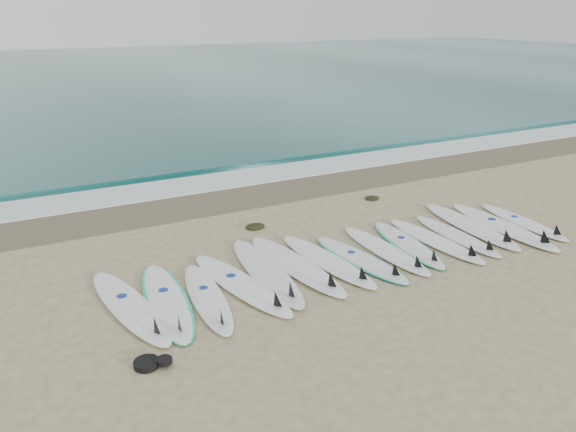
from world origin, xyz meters
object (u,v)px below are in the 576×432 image
surfboard_7 (361,259)px  surfboard_14 (525,222)px  surfboard_0 (131,307)px  leash_coil (151,363)px

surfboard_7 → surfboard_14: (4.00, -0.09, 0.01)m
surfboard_0 → leash_coil: (-0.10, -1.49, -0.01)m
leash_coil → surfboard_0: bearing=86.1°
surfboard_7 → surfboard_14: surfboard_7 is taller
surfboard_0 → surfboard_14: surfboard_0 is taller
surfboard_14 → surfboard_0: bearing=-177.0°
surfboard_0 → surfboard_14: size_ratio=1.17×
surfboard_0 → leash_coil: bearing=-102.3°
surfboard_14 → leash_coil: surfboard_14 is taller
surfboard_0 → surfboard_7: 3.98m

